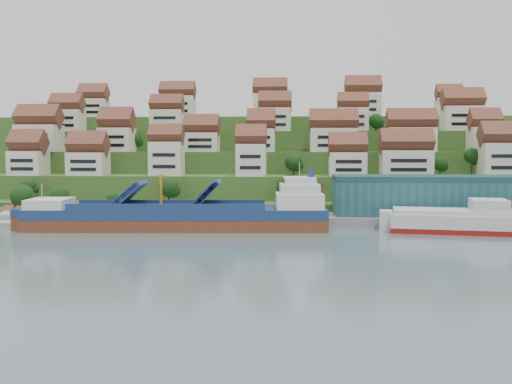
{
  "coord_description": "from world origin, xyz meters",
  "views": [
    {
      "loc": [
        11.9,
        -130.59,
        19.04
      ],
      "look_at": [
        2.0,
        14.0,
        8.0
      ],
      "focal_mm": 40.0,
      "sensor_mm": 36.0,
      "label": 1
    }
  ],
  "objects": [
    {
      "name": "cargo_ship",
      "position": [
        -13.92,
        1.2,
        3.03
      ],
      "size": [
        71.03,
        15.41,
        15.54
      ],
      "rotation": [
        0.0,
        0.0,
        0.06
      ],
      "color": "brown",
      "rests_on": "ground"
    },
    {
      "name": "flagpole",
      "position": [
        18.11,
        10.0,
        6.88
      ],
      "size": [
        1.28,
        0.16,
        8.0
      ],
      "color": "gray",
      "rests_on": "quay"
    },
    {
      "name": "second_ship",
      "position": [
        49.03,
        1.36,
        2.52
      ],
      "size": [
        30.02,
        14.64,
        8.35
      ],
      "rotation": [
        0.0,
        0.0,
        -0.14
      ],
      "color": "maroon",
      "rests_on": "ground"
    },
    {
      "name": "hillside_trees",
      "position": [
        -8.73,
        43.19,
        16.0
      ],
      "size": [
        140.98,
        62.64,
        31.28
      ],
      "color": "#173C14",
      "rests_on": "ground"
    },
    {
      "name": "quay",
      "position": [
        20.0,
        15.0,
        1.1
      ],
      "size": [
        180.0,
        14.0,
        2.2
      ],
      "primitive_type": "cube",
      "color": "gray",
      "rests_on": "ground"
    },
    {
      "name": "pebble_beach",
      "position": [
        -58.0,
        12.0,
        0.5
      ],
      "size": [
        45.0,
        20.0,
        1.0
      ],
      "primitive_type": "cube",
      "color": "gray",
      "rests_on": "ground"
    },
    {
      "name": "warehouse",
      "position": [
        52.0,
        17.0,
        7.2
      ],
      "size": [
        60.0,
        15.0,
        10.0
      ],
      "primitive_type": "cube",
      "color": "#21535B",
      "rests_on": "quay"
    },
    {
      "name": "hillside",
      "position": [
        0.0,
        103.55,
        10.66
      ],
      "size": [
        260.0,
        128.0,
        31.0
      ],
      "color": "#2D4C1E",
      "rests_on": "ground"
    },
    {
      "name": "beach_huts",
      "position": [
        -60.0,
        10.75,
        2.1
      ],
      "size": [
        14.4,
        3.7,
        2.2
      ],
      "color": "white",
      "rests_on": "pebble_beach"
    },
    {
      "name": "ground",
      "position": [
        0.0,
        0.0,
        0.0
      ],
      "size": [
        300.0,
        300.0,
        0.0
      ],
      "primitive_type": "plane",
      "color": "slate",
      "rests_on": "ground"
    },
    {
      "name": "hillside_village",
      "position": [
        2.4,
        60.0,
        24.22
      ],
      "size": [
        156.3,
        62.75,
        28.87
      ],
      "color": "silver",
      "rests_on": "ground"
    }
  ]
}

